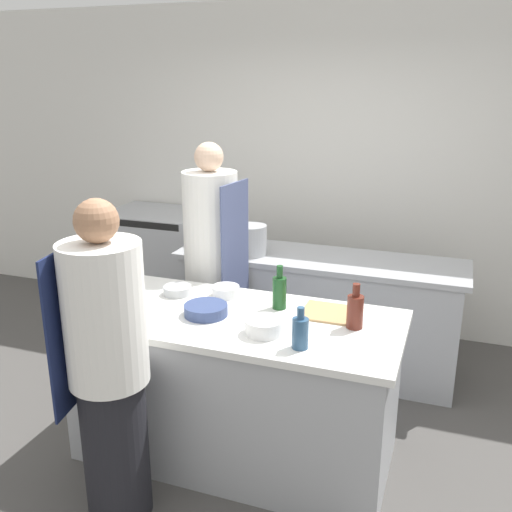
{
  "coord_description": "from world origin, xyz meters",
  "views": [
    {
      "loc": [
        1.12,
        -2.74,
        2.19
      ],
      "look_at": [
        0.0,
        0.35,
        1.15
      ],
      "focal_mm": 40.0,
      "sensor_mm": 36.0,
      "label": 1
    }
  ],
  "objects_px": {
    "bowl_prep_small": "(264,326)",
    "cup": "(134,299)",
    "oven_range": "(160,264)",
    "bowl_mixing_large": "(177,290)",
    "chef_at_prep_near": "(108,369)",
    "bowl_ceramic_blue": "(206,310)",
    "bottle_vinegar": "(136,302)",
    "bottle_wine": "(300,332)",
    "bottle_cooking_oil": "(355,310)",
    "stockpot": "(251,240)",
    "bowl_wooden_salad": "(226,291)",
    "chef_at_stove": "(212,269)",
    "bottle_olive_oil": "(279,291)"
  },
  "relations": [
    {
      "from": "bowl_prep_small",
      "to": "cup",
      "type": "relative_size",
      "value": 2.2
    },
    {
      "from": "oven_range",
      "to": "bowl_mixing_large",
      "type": "relative_size",
      "value": 5.83
    },
    {
      "from": "chef_at_prep_near",
      "to": "bowl_ceramic_blue",
      "type": "height_order",
      "value": "chef_at_prep_near"
    },
    {
      "from": "chef_at_prep_near",
      "to": "bottle_vinegar",
      "type": "distance_m",
      "value": 0.53
    },
    {
      "from": "bottle_wine",
      "to": "bottle_cooking_oil",
      "type": "height_order",
      "value": "bottle_cooking_oil"
    },
    {
      "from": "bowl_ceramic_blue",
      "to": "stockpot",
      "type": "bearing_deg",
      "value": 97.89
    },
    {
      "from": "chef_at_prep_near",
      "to": "bottle_cooking_oil",
      "type": "height_order",
      "value": "chef_at_prep_near"
    },
    {
      "from": "bottle_cooking_oil",
      "to": "bottle_wine",
      "type": "bearing_deg",
      "value": -122.4
    },
    {
      "from": "bowl_prep_small",
      "to": "bowl_wooden_salad",
      "type": "height_order",
      "value": "bowl_prep_small"
    },
    {
      "from": "oven_range",
      "to": "chef_at_stove",
      "type": "height_order",
      "value": "chef_at_stove"
    },
    {
      "from": "oven_range",
      "to": "bottle_olive_oil",
      "type": "relative_size",
      "value": 3.85
    },
    {
      "from": "oven_range",
      "to": "chef_at_stove",
      "type": "distance_m",
      "value": 1.47
    },
    {
      "from": "bowl_wooden_salad",
      "to": "cup",
      "type": "relative_size",
      "value": 1.85
    },
    {
      "from": "bottle_wine",
      "to": "bowl_ceramic_blue",
      "type": "distance_m",
      "value": 0.65
    },
    {
      "from": "bowl_prep_small",
      "to": "bottle_olive_oil",
      "type": "bearing_deg",
      "value": 94.72
    },
    {
      "from": "bottle_cooking_oil",
      "to": "stockpot",
      "type": "bearing_deg",
      "value": 133.15
    },
    {
      "from": "chef_at_prep_near",
      "to": "bowl_wooden_salad",
      "type": "xyz_separation_m",
      "value": [
        0.23,
        0.93,
        0.1
      ]
    },
    {
      "from": "chef_at_stove",
      "to": "bottle_olive_oil",
      "type": "relative_size",
      "value": 6.82
    },
    {
      "from": "bowl_prep_small",
      "to": "bottle_cooking_oil",
      "type": "bearing_deg",
      "value": 28.6
    },
    {
      "from": "bottle_vinegar",
      "to": "bowl_ceramic_blue",
      "type": "relative_size",
      "value": 0.79
    },
    {
      "from": "oven_range",
      "to": "chef_at_prep_near",
      "type": "bearing_deg",
      "value": -66.03
    },
    {
      "from": "bowl_ceramic_blue",
      "to": "stockpot",
      "type": "relative_size",
      "value": 1.05
    },
    {
      "from": "bowl_mixing_large",
      "to": "bowl_wooden_salad",
      "type": "height_order",
      "value": "bowl_wooden_salad"
    },
    {
      "from": "bowl_ceramic_blue",
      "to": "cup",
      "type": "height_order",
      "value": "cup"
    },
    {
      "from": "bottle_olive_oil",
      "to": "bottle_wine",
      "type": "distance_m",
      "value": 0.52
    },
    {
      "from": "oven_range",
      "to": "bowl_prep_small",
      "type": "relative_size",
      "value": 5.0
    },
    {
      "from": "cup",
      "to": "bottle_olive_oil",
      "type": "bearing_deg",
      "value": 17.08
    },
    {
      "from": "bottle_olive_oil",
      "to": "bowl_wooden_salad",
      "type": "distance_m",
      "value": 0.38
    },
    {
      "from": "cup",
      "to": "bottle_wine",
      "type": "bearing_deg",
      "value": -10.53
    },
    {
      "from": "cup",
      "to": "stockpot",
      "type": "height_order",
      "value": "stockpot"
    },
    {
      "from": "bowl_mixing_large",
      "to": "stockpot",
      "type": "bearing_deg",
      "value": 81.49
    },
    {
      "from": "bottle_cooking_oil",
      "to": "cup",
      "type": "bearing_deg",
      "value": -174.12
    },
    {
      "from": "chef_at_stove",
      "to": "bowl_wooden_salad",
      "type": "height_order",
      "value": "chef_at_stove"
    },
    {
      "from": "chef_at_stove",
      "to": "bowl_mixing_large",
      "type": "distance_m",
      "value": 0.54
    },
    {
      "from": "bottle_wine",
      "to": "bowl_prep_small",
      "type": "height_order",
      "value": "bottle_wine"
    },
    {
      "from": "chef_at_stove",
      "to": "bottle_wine",
      "type": "xyz_separation_m",
      "value": [
        0.92,
        -0.98,
        0.09
      ]
    },
    {
      "from": "chef_at_stove",
      "to": "bowl_mixing_large",
      "type": "relative_size",
      "value": 10.32
    },
    {
      "from": "bowl_prep_small",
      "to": "bottle_vinegar",
      "type": "bearing_deg",
      "value": -178.61
    },
    {
      "from": "bowl_ceramic_blue",
      "to": "cup",
      "type": "bearing_deg",
      "value": -178.4
    },
    {
      "from": "chef_at_stove",
      "to": "bowl_prep_small",
      "type": "xyz_separation_m",
      "value": [
        0.7,
        -0.89,
        0.05
      ]
    },
    {
      "from": "bottle_olive_oil",
      "to": "bottle_cooking_oil",
      "type": "bearing_deg",
      "value": -14.52
    },
    {
      "from": "bottle_olive_oil",
      "to": "bowl_ceramic_blue",
      "type": "relative_size",
      "value": 1.05
    },
    {
      "from": "bottle_wine",
      "to": "cup",
      "type": "xyz_separation_m",
      "value": [
        -1.07,
        0.2,
        -0.05
      ]
    },
    {
      "from": "chef_at_prep_near",
      "to": "bowl_ceramic_blue",
      "type": "distance_m",
      "value": 0.67
    },
    {
      "from": "chef_at_stove",
      "to": "bowl_mixing_large",
      "type": "height_order",
      "value": "chef_at_stove"
    },
    {
      "from": "bottle_wine",
      "to": "bowl_wooden_salad",
      "type": "bearing_deg",
      "value": 140.0
    },
    {
      "from": "oven_range",
      "to": "stockpot",
      "type": "bearing_deg",
      "value": -28.35
    },
    {
      "from": "bowl_wooden_salad",
      "to": "bowl_mixing_large",
      "type": "bearing_deg",
      "value": -165.86
    },
    {
      "from": "bottle_wine",
      "to": "bowl_ceramic_blue",
      "type": "relative_size",
      "value": 0.88
    },
    {
      "from": "stockpot",
      "to": "bowl_prep_small",
      "type": "bearing_deg",
      "value": -66.79
    }
  ]
}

